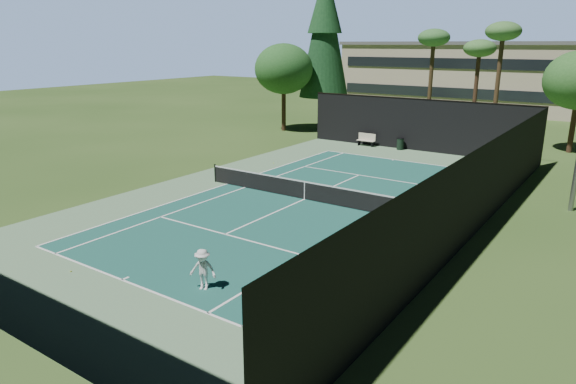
% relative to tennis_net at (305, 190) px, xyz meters
% --- Properties ---
extents(ground, '(160.00, 160.00, 0.00)m').
position_rel_tennis_net_xyz_m(ground, '(0.00, 0.00, -0.56)').
color(ground, '#304D1D').
rests_on(ground, ground).
extents(apron_slab, '(18.00, 32.00, 0.01)m').
position_rel_tennis_net_xyz_m(apron_slab, '(0.00, 0.00, -0.55)').
color(apron_slab, '#5E865E').
rests_on(apron_slab, ground).
extents(court_surface, '(10.97, 23.77, 0.01)m').
position_rel_tennis_net_xyz_m(court_surface, '(0.00, 0.00, -0.55)').
color(court_surface, '#1A554A').
rests_on(court_surface, ground).
extents(court_lines, '(11.07, 23.87, 0.01)m').
position_rel_tennis_net_xyz_m(court_lines, '(0.00, 0.00, -0.54)').
color(court_lines, white).
rests_on(court_lines, ground).
extents(tennis_net, '(12.90, 0.10, 1.10)m').
position_rel_tennis_net_xyz_m(tennis_net, '(0.00, 0.00, 0.00)').
color(tennis_net, black).
rests_on(tennis_net, ground).
extents(fence, '(18.04, 32.05, 4.03)m').
position_rel_tennis_net_xyz_m(fence, '(0.00, 0.06, 1.45)').
color(fence, black).
rests_on(fence, ground).
extents(player, '(1.07, 0.83, 1.45)m').
position_rel_tennis_net_xyz_m(player, '(2.85, -10.73, 0.17)').
color(player, silver).
rests_on(player, ground).
extents(tennis_ball_a, '(0.06, 0.06, 0.06)m').
position_rel_tennis_net_xyz_m(tennis_ball_a, '(-2.10, -12.51, -0.53)').
color(tennis_ball_a, yellow).
rests_on(tennis_ball_a, ground).
extents(tennis_ball_b, '(0.06, 0.06, 0.06)m').
position_rel_tennis_net_xyz_m(tennis_ball_b, '(-0.82, 0.79, -0.53)').
color(tennis_ball_b, gold).
rests_on(tennis_ball_b, ground).
extents(tennis_ball_c, '(0.08, 0.08, 0.08)m').
position_rel_tennis_net_xyz_m(tennis_ball_c, '(-0.97, 2.55, -0.52)').
color(tennis_ball_c, yellow).
rests_on(tennis_ball_c, ground).
extents(tennis_ball_d, '(0.07, 0.07, 0.07)m').
position_rel_tennis_net_xyz_m(tennis_ball_d, '(-6.43, 5.99, -0.52)').
color(tennis_ball_d, '#C3E433').
rests_on(tennis_ball_d, ground).
extents(park_bench, '(1.50, 0.45, 1.02)m').
position_rel_tennis_net_xyz_m(park_bench, '(-3.99, 15.47, -0.01)').
color(park_bench, beige).
rests_on(park_bench, ground).
extents(trash_bin, '(0.56, 0.56, 0.95)m').
position_rel_tennis_net_xyz_m(trash_bin, '(-1.10, 15.57, -0.08)').
color(trash_bin, black).
rests_on(trash_bin, ground).
extents(pine_tree, '(4.80, 4.80, 15.00)m').
position_rel_tennis_net_xyz_m(pine_tree, '(-12.00, 22.00, 9.00)').
color(pine_tree, '#402A1B').
rests_on(pine_tree, ground).
extents(palm_a, '(2.80, 2.80, 9.32)m').
position_rel_tennis_net_xyz_m(palm_a, '(-2.00, 24.00, 7.63)').
color(palm_a, '#43311C').
rests_on(palm_a, ground).
extents(palm_b, '(2.80, 2.80, 8.42)m').
position_rel_tennis_net_xyz_m(palm_b, '(1.50, 26.00, 6.80)').
color(palm_b, '#422A1C').
rests_on(palm_b, ground).
extents(palm_c, '(2.80, 2.80, 9.77)m').
position_rel_tennis_net_xyz_m(palm_c, '(4.00, 23.00, 8.05)').
color(palm_c, '#47321E').
rests_on(palm_c, ground).
extents(decid_tree_c, '(5.44, 5.44, 8.09)m').
position_rel_tennis_net_xyz_m(decid_tree_c, '(-14.00, 18.00, 5.21)').
color(decid_tree_c, '#442E1D').
rests_on(decid_tree_c, ground).
extents(campus_building, '(40.50, 12.50, 8.30)m').
position_rel_tennis_net_xyz_m(campus_building, '(0.00, 45.98, 3.65)').
color(campus_building, '#BBAA91').
rests_on(campus_building, ground).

